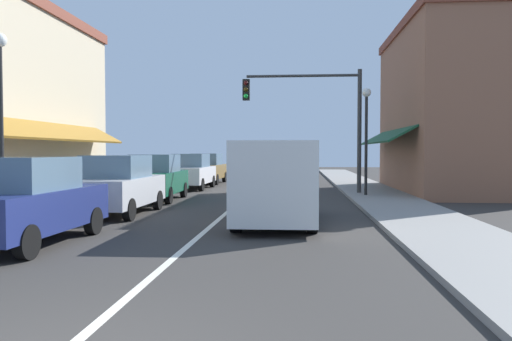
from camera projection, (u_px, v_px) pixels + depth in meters
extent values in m
plane|color=#33302D|center=(248.00, 194.00, 22.13)|extent=(80.00, 80.00, 0.00)
cube|color=gray|center=(126.00, 192.00, 22.58)|extent=(2.60, 56.00, 0.12)
cube|color=gray|center=(375.00, 194.00, 21.67)|extent=(2.60, 56.00, 0.12)
cube|color=silver|center=(248.00, 194.00, 22.13)|extent=(0.14, 52.00, 0.01)
cube|color=slate|center=(24.00, 166.00, 16.67)|extent=(0.08, 10.64, 1.80)
cube|color=olive|center=(41.00, 130.00, 16.58)|extent=(1.27, 11.76, 0.73)
cube|color=slate|center=(65.00, 73.00, 19.61)|extent=(0.08, 1.10, 1.30)
cube|color=#8E5B42|center=(453.00, 113.00, 23.22)|extent=(5.03, 10.00, 7.28)
cube|color=brown|center=(455.00, 29.00, 23.07)|extent=(5.23, 10.20, 0.40)
cube|color=slate|center=(398.00, 162.00, 23.50)|extent=(0.08, 7.60, 1.80)
cube|color=#194C2D|center=(385.00, 136.00, 23.51)|extent=(1.27, 8.40, 0.73)
cube|color=slate|center=(410.00, 71.00, 21.17)|extent=(0.08, 1.10, 1.30)
cube|color=slate|center=(391.00, 85.00, 25.55)|extent=(0.08, 1.10, 1.30)
cube|color=navy|center=(27.00, 210.00, 10.13)|extent=(1.81, 4.14, 0.80)
cube|color=slate|center=(23.00, 174.00, 10.00)|extent=(1.56, 2.03, 0.66)
cylinder|color=black|center=(27.00, 220.00, 11.57)|extent=(0.21, 0.62, 0.62)
cylinder|color=black|center=(93.00, 221.00, 11.40)|extent=(0.21, 0.62, 0.62)
cylinder|color=black|center=(27.00, 242.00, 8.71)|extent=(0.21, 0.62, 0.62)
cube|color=#B7BABF|center=(119.00, 191.00, 15.00)|extent=(1.74, 4.11, 0.80)
cube|color=slate|center=(117.00, 166.00, 14.88)|extent=(1.53, 2.01, 0.66)
cylinder|color=black|center=(110.00, 200.00, 16.43)|extent=(0.20, 0.62, 0.62)
cylinder|color=black|center=(157.00, 200.00, 16.29)|extent=(0.20, 0.62, 0.62)
cylinder|color=black|center=(73.00, 209.00, 13.74)|extent=(0.20, 0.62, 0.62)
cylinder|color=black|center=(129.00, 210.00, 13.60)|extent=(0.20, 0.62, 0.62)
cube|color=#0F4C33|center=(156.00, 182.00, 19.37)|extent=(1.83, 4.15, 0.80)
cube|color=slate|center=(155.00, 163.00, 19.24)|extent=(1.58, 2.04, 0.66)
cylinder|color=black|center=(146.00, 190.00, 20.78)|extent=(0.22, 0.63, 0.62)
cylinder|color=black|center=(184.00, 190.00, 20.69)|extent=(0.22, 0.63, 0.62)
cylinder|color=black|center=(125.00, 195.00, 18.08)|extent=(0.22, 0.63, 0.62)
cylinder|color=black|center=(169.00, 195.00, 17.99)|extent=(0.22, 0.63, 0.62)
cube|color=silver|center=(192.00, 175.00, 25.31)|extent=(1.82, 4.14, 0.80)
cube|color=slate|center=(191.00, 160.00, 25.18)|extent=(1.57, 2.04, 0.66)
cylinder|color=black|center=(183.00, 181.00, 26.75)|extent=(0.22, 0.62, 0.62)
cylinder|color=black|center=(212.00, 181.00, 26.58)|extent=(0.22, 0.62, 0.62)
cylinder|color=black|center=(169.00, 184.00, 24.06)|extent=(0.22, 0.62, 0.62)
cylinder|color=black|center=(201.00, 185.00, 23.89)|extent=(0.22, 0.62, 0.62)
cube|color=brown|center=(207.00, 171.00, 29.76)|extent=(1.82, 4.14, 0.80)
cube|color=slate|center=(207.00, 159.00, 29.63)|extent=(1.57, 2.04, 0.66)
cylinder|color=black|center=(199.00, 177.00, 31.20)|extent=(0.22, 0.62, 0.62)
cylinder|color=black|center=(224.00, 177.00, 31.03)|extent=(0.22, 0.62, 0.62)
cylinder|color=black|center=(189.00, 179.00, 28.52)|extent=(0.22, 0.62, 0.62)
cylinder|color=black|center=(216.00, 179.00, 28.35)|extent=(0.22, 0.62, 0.62)
cube|color=silver|center=(276.00, 179.00, 13.17)|extent=(2.04, 5.03, 1.90)
cube|color=slate|center=(278.00, 161.00, 15.54)|extent=(1.73, 0.30, 0.84)
cube|color=black|center=(278.00, 196.00, 15.76)|extent=(1.87, 0.23, 0.24)
cylinder|color=black|center=(247.00, 203.00, 14.80)|extent=(0.25, 0.72, 0.72)
cylinder|color=black|center=(307.00, 204.00, 14.68)|extent=(0.25, 0.72, 0.72)
cylinder|color=black|center=(236.00, 217.00, 11.71)|extent=(0.25, 0.72, 0.72)
cylinder|color=black|center=(312.00, 218.00, 11.59)|extent=(0.25, 0.72, 0.72)
cylinder|color=#333333|center=(359.00, 133.00, 21.56)|extent=(0.18, 0.18, 5.39)
cylinder|color=#333333|center=(303.00, 76.00, 21.67)|extent=(4.85, 0.12, 0.12)
cube|color=black|center=(246.00, 90.00, 21.72)|extent=(0.30, 0.24, 0.90)
sphere|color=#420F0F|center=(246.00, 83.00, 21.58)|extent=(0.20, 0.20, 0.20)
sphere|color=#3D2D0C|center=(246.00, 89.00, 21.59)|extent=(0.20, 0.20, 0.20)
sphere|color=green|center=(246.00, 96.00, 21.60)|extent=(0.20, 0.20, 0.20)
cylinder|color=black|center=(1.00, 138.00, 12.49)|extent=(0.12, 0.12, 4.45)
cylinder|color=black|center=(366.00, 148.00, 20.41)|extent=(0.12, 0.12, 4.08)
sphere|color=white|center=(367.00, 92.00, 20.33)|extent=(0.36, 0.36, 0.36)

